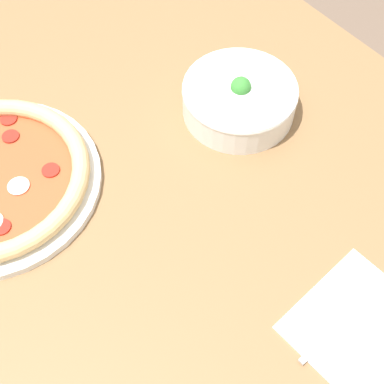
% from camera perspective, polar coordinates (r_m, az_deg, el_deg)
% --- Properties ---
extents(ground_plane, '(8.00, 8.00, 0.00)m').
position_cam_1_polar(ground_plane, '(1.50, -4.46, -15.87)').
color(ground_plane, brown).
extents(dining_table, '(1.07, 1.03, 0.78)m').
position_cam_1_polar(dining_table, '(0.89, -7.26, -2.89)').
color(dining_table, olive).
rests_on(dining_table, ground_plane).
extents(bowl, '(0.18, 0.18, 0.07)m').
position_cam_1_polar(bowl, '(0.85, 5.07, 9.99)').
color(bowl, white).
rests_on(bowl, dining_table).
extents(napkin, '(0.17, 0.17, 0.00)m').
position_cam_1_polar(napkin, '(0.72, 17.92, -13.94)').
color(napkin, white).
rests_on(napkin, dining_table).
extents(fork, '(0.02, 0.18, 0.00)m').
position_cam_1_polar(fork, '(0.72, 16.47, -12.59)').
color(fork, silver).
rests_on(fork, napkin).
extents(knife, '(0.02, 0.20, 0.01)m').
position_cam_1_polar(knife, '(0.71, 18.76, -15.44)').
color(knife, silver).
rests_on(knife, napkin).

